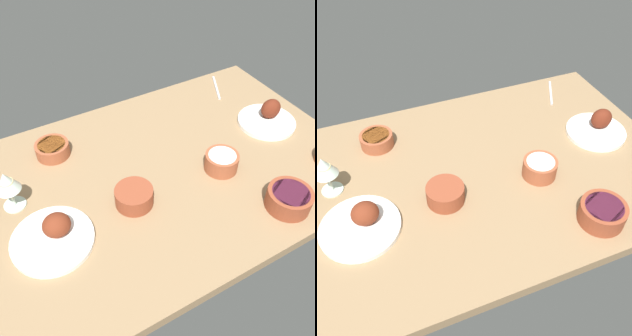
{
  "view_description": "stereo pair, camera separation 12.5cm",
  "coord_description": "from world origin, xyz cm",
  "views": [
    {
      "loc": [
        44.67,
        78.01,
        93.5
      ],
      "look_at": [
        0.0,
        0.0,
        6.0
      ],
      "focal_mm": 39.44,
      "sensor_mm": 36.0,
      "label": 1
    },
    {
      "loc": [
        33.39,
        83.46,
        93.5
      ],
      "look_at": [
        0.0,
        0.0,
        6.0
      ],
      "focal_mm": 39.44,
      "sensor_mm": 36.0,
      "label": 2
    }
  ],
  "objects": [
    {
      "name": "plate_far_side",
      "position": [
        -51.99,
        -2.99,
        6.31
      ],
      "size": [
        22.5,
        22.5,
        9.15
      ],
      "color": "white",
      "rests_on": "dining_table"
    },
    {
      "name": "bowl_soup",
      "position": [
        28.05,
        -26.54,
        6.72
      ],
      "size": [
        11.99,
        11.99,
        4.97
      ],
      "color": "#A35133",
      "rests_on": "dining_table"
    },
    {
      "name": "fork_loose",
      "position": [
        -49.25,
        -33.1,
        4.4
      ],
      "size": [
        9.11,
        16.41,
        0.8
      ],
      "primitive_type": "cube",
      "rotation": [
        0.0,
        0.0,
        4.23
      ],
      "color": "silver",
      "rests_on": "dining_table"
    },
    {
      "name": "wine_glass",
      "position": [
        46.28,
        -9.46,
        13.93
      ],
      "size": [
        7.6,
        7.6,
        14.0
      ],
      "color": "silver",
      "rests_on": "dining_table"
    },
    {
      "name": "plate_center_main",
      "position": [
        39.52,
        9.28,
        6.07
      ],
      "size": [
        24.06,
        24.06,
        8.21
      ],
      "color": "white",
      "rests_on": "dining_table"
    },
    {
      "name": "bowl_sauce",
      "position": [
        13.17,
        8.31,
        7.19
      ],
      "size": [
        12.14,
        12.14,
        5.89
      ],
      "color": "brown",
      "rests_on": "dining_table"
    },
    {
      "name": "dining_table",
      "position": [
        0.0,
        0.0,
        2.0
      ],
      "size": [
        140.0,
        90.0,
        4.0
      ],
      "primitive_type": "cube",
      "color": "#937551",
      "rests_on": "ground"
    },
    {
      "name": "bowl_cream",
      "position": [
        -19.96,
        9.18,
        7.33
      ],
      "size": [
        11.55,
        11.55,
        6.15
      ],
      "color": "#A35133",
      "rests_on": "dining_table"
    },
    {
      "name": "bowl_onions",
      "position": [
        -27.82,
        33.16,
        7.43
      ],
      "size": [
        13.97,
        13.97,
        6.35
      ],
      "color": "brown",
      "rests_on": "dining_table"
    }
  ]
}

